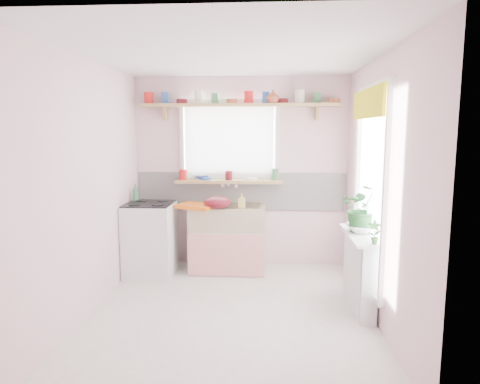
{
  "coord_description": "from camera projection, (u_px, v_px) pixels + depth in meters",
  "views": [
    {
      "loc": [
        0.35,
        -4.06,
        1.81
      ],
      "look_at": [
        0.06,
        0.55,
        1.14
      ],
      "focal_mm": 32.0,
      "sensor_mm": 36.0,
      "label": 1
    }
  ],
  "objects": [
    {
      "name": "radiator_ledge",
      "position": [
        359.0,
        270.0,
        4.35
      ],
      "size": [
        0.22,
        0.95,
        0.78
      ],
      "color": "white",
      "rests_on": "ground"
    },
    {
      "name": "fruit_bowl",
      "position": [
        363.0,
        228.0,
        4.34
      ],
      "size": [
        0.37,
        0.37,
        0.08
      ],
      "primitive_type": "imported",
      "rotation": [
        0.0,
        0.0,
        -0.08
      ],
      "color": "white",
      "rests_on": "radiator_ledge"
    },
    {
      "name": "pine_shelf",
      "position": [
        240.0,
        105.0,
        5.44
      ],
      "size": [
        2.52,
        0.24,
        0.04
      ],
      "primitive_type": "cube",
      "color": "tan",
      "rests_on": "room"
    },
    {
      "name": "sink_unit",
      "position": [
        228.0,
        238.0,
        5.51
      ],
      "size": [
        0.95,
        0.65,
        1.11
      ],
      "color": "white",
      "rests_on": "ground"
    },
    {
      "name": "sill_cup",
      "position": [
        187.0,
        176.0,
        5.65
      ],
      "size": [
        0.12,
        0.12,
        0.09
      ],
      "primitive_type": "imported",
      "rotation": [
        0.0,
        0.0,
        0.11
      ],
      "color": "beige",
      "rests_on": "windowsill"
    },
    {
      "name": "cooker",
      "position": [
        150.0,
        239.0,
        5.33
      ],
      "size": [
        0.58,
        0.58,
        0.93
      ],
      "color": "white",
      "rests_on": "ground"
    },
    {
      "name": "colander",
      "position": [
        218.0,
        202.0,
        5.26
      ],
      "size": [
        0.4,
        0.4,
        0.15
      ],
      "primitive_type": "ellipsoid",
      "rotation": [
        0.0,
        0.0,
        0.2
      ],
      "color": "maroon",
      "rests_on": "sink_unit"
    },
    {
      "name": "soap_bottle_sink",
      "position": [
        242.0,
        201.0,
        5.29
      ],
      "size": [
        0.09,
        0.09,
        0.18
      ],
      "primitive_type": "imported",
      "rotation": [
        0.0,
        0.0,
        -0.09
      ],
      "color": "#EFDE6A",
      "rests_on": "sink_unit"
    },
    {
      "name": "shelf_crockery",
      "position": [
        237.0,
        99.0,
        5.43
      ],
      "size": [
        2.47,
        0.11,
        0.12
      ],
      "color": "red",
      "rests_on": "pine_shelf"
    },
    {
      "name": "cooker_bottle",
      "position": [
        136.0,
        192.0,
        5.43
      ],
      "size": [
        0.1,
        0.1,
        0.21
      ],
      "primitive_type": "imported",
      "rotation": [
        0.0,
        0.0,
        -0.31
      ],
      "color": "#3F7E55",
      "rests_on": "cooker"
    },
    {
      "name": "sill_bowl",
      "position": [
        202.0,
        177.0,
        5.67
      ],
      "size": [
        0.2,
        0.2,
        0.05
      ],
      "primitive_type": "imported",
      "rotation": [
        0.0,
        0.0,
        0.19
      ],
      "color": "#384EB6",
      "rests_on": "windowsill"
    },
    {
      "name": "room",
      "position": [
        294.0,
        168.0,
        4.9
      ],
      "size": [
        3.2,
        3.2,
        3.2
      ],
      "color": "white",
      "rests_on": "ground"
    },
    {
      "name": "windowsill",
      "position": [
        229.0,
        181.0,
        5.6
      ],
      "size": [
        1.4,
        0.22,
        0.04
      ],
      "primitive_type": "cube",
      "color": "tan",
      "rests_on": "room"
    },
    {
      "name": "sill_crockery",
      "position": [
        229.0,
        176.0,
        5.59
      ],
      "size": [
        1.35,
        0.11,
        0.12
      ],
      "color": "red",
      "rests_on": "windowsill"
    },
    {
      "name": "jade_plant",
      "position": [
        363.0,
        208.0,
        4.34
      ],
      "size": [
        0.47,
        0.42,
        0.5
      ],
      "primitive_type": "imported",
      "rotation": [
        0.0,
        0.0,
        -0.07
      ],
      "color": "#255E28",
      "rests_on": "radiator_ledge"
    },
    {
      "name": "fruit",
      "position": [
        364.0,
        222.0,
        4.34
      ],
      "size": [
        0.2,
        0.14,
        0.1
      ],
      "color": "orange",
      "rests_on": "fruit_bowl"
    },
    {
      "name": "herb_pot",
      "position": [
        375.0,
        232.0,
        3.88
      ],
      "size": [
        0.12,
        0.09,
        0.22
      ],
      "primitive_type": "imported",
      "rotation": [
        0.0,
        0.0,
        -0.1
      ],
      "color": "#366B2A",
      "rests_on": "radiator_ledge"
    },
    {
      "name": "dish_tray",
      "position": [
        196.0,
        206.0,
        5.31
      ],
      "size": [
        0.54,
        0.48,
        0.04
      ],
      "primitive_type": "cube",
      "rotation": [
        0.0,
        0.0,
        -0.37
      ],
      "color": "orange",
      "rests_on": "sink_unit"
    },
    {
      "name": "shelf_vase",
      "position": [
        273.0,
        96.0,
        5.34
      ],
      "size": [
        0.17,
        0.17,
        0.17
      ],
      "primitive_type": "imported",
      "rotation": [
        0.0,
        0.0,
        0.07
      ],
      "color": "#AA4F34",
      "rests_on": "pine_shelf"
    }
  ]
}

